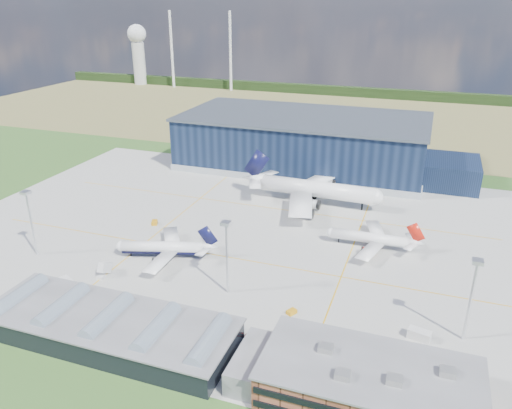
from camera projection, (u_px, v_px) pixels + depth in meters
name	position (u px, v px, depth m)	size (l,w,h in m)	color
ground	(234.00, 244.00, 176.60)	(600.00, 600.00, 0.00)	#305821
apron	(244.00, 232.00, 185.28)	(220.00, 160.00, 0.08)	#A4A39F
farmland	(346.00, 116.00, 367.91)	(600.00, 220.00, 0.01)	olive
treeline	(362.00, 92.00, 435.94)	(600.00, 8.00, 8.00)	black
horizon_dressing	(164.00, 50.00, 478.82)	(440.20, 18.00, 70.00)	white
hangar	(309.00, 144.00, 253.70)	(145.00, 62.00, 26.10)	black
ops_building	(369.00, 385.00, 105.51)	(46.00, 23.00, 10.90)	brown
glass_concourse	(121.00, 329.00, 125.00)	(78.00, 23.00, 8.60)	black
light_mast_west	(29.00, 213.00, 163.20)	(2.60, 2.60, 23.00)	silver
light_mast_center	(227.00, 246.00, 141.48)	(2.60, 2.60, 23.00)	silver
light_mast_east	(473.00, 287.00, 121.31)	(2.60, 2.60, 23.00)	silver
airliner_navy	(162.00, 242.00, 165.41)	(35.02, 34.26, 11.42)	white
airliner_red	(370.00, 233.00, 172.04)	(33.90, 33.17, 11.06)	white
airliner_widebody	(317.00, 181.00, 207.07)	(61.80, 60.46, 20.15)	white
gse_tug_a	(155.00, 223.00, 191.37)	(2.06, 3.38, 1.41)	orange
gse_tug_b	(292.00, 312.00, 137.17)	(1.84, 2.77, 1.20)	orange
gse_van_a	(67.00, 284.00, 149.36)	(2.67, 6.13, 2.67)	silver
gse_tug_c	(307.00, 187.00, 226.92)	(2.05, 3.27, 1.43)	orange
gse_cart_b	(310.00, 203.00, 209.54)	(2.10, 3.15, 1.36)	silver
gse_van_c	(419.00, 335.00, 126.64)	(2.71, 5.65, 2.71)	silver
airstair	(105.00, 270.00, 156.12)	(2.04, 5.09, 3.26)	silver
car_a	(251.00, 337.00, 127.20)	(1.33, 3.31, 1.13)	#99999E
car_b	(300.00, 348.00, 123.24)	(1.11, 3.17, 1.05)	#99999E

